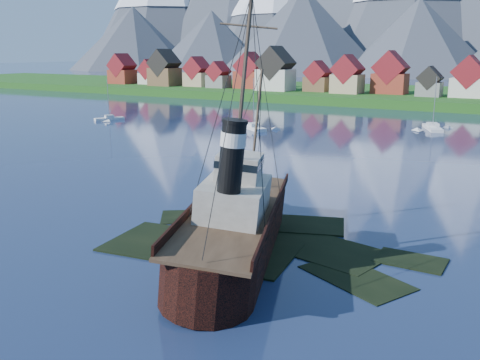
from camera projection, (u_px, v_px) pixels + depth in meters
The scene contains 9 objects.
ground at pixel (238, 248), 51.01m from camera, with size 1400.00×1400.00×0.00m, color #1A2749.
shoal at pixel (265, 248), 52.01m from camera, with size 31.71×21.24×1.14m.
shore_bank at pixel (479, 103), 193.06m from camera, with size 600.00×80.00×3.20m, color #174814.
seawall at pixel (462, 113), 161.31m from camera, with size 600.00×2.50×2.00m, color #3F3D38.
town at pixel (376, 77), 192.48m from camera, with size 250.96×16.69×17.30m.
tugboat_wreck at pixel (240, 221), 49.36m from camera, with size 7.04×30.32×24.03m.
sailboat_b at pixel (109, 119), 144.45m from camera, with size 5.56×7.82×11.40m.
sailboat_c at pixel (253, 128), 127.32m from camera, with size 9.38×7.81×12.68m.
sailboat_e at pixel (432, 128), 127.17m from camera, with size 6.89×11.37×12.95m.
Camera 1 is at (24.70, -41.21, 18.33)m, focal length 40.00 mm.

